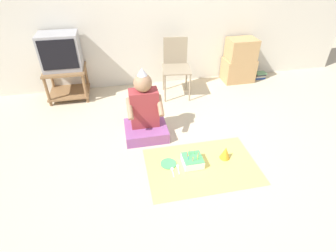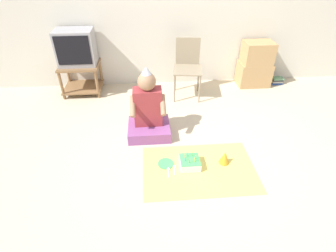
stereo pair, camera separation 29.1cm
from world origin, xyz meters
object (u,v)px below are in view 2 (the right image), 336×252
Objects in this scene: tv at (76,47)px; person_seated at (148,113)px; cardboard_box_stack at (255,65)px; party_hat_blue at (225,157)px; book_pile at (277,81)px; birthday_cake at (190,163)px; folding_chair at (188,64)px; paper_plate at (166,164)px.

tv is 1.68m from person_seated.
tv is at bearing 129.91° from person_seated.
tv is at bearing -179.50° from cardboard_box_stack.
cardboard_box_stack is 2.16m from party_hat_blue.
book_pile is at bearing 29.38° from person_seated.
cardboard_box_stack is 3.40× the size of birthday_cake.
person_seated is at bearing 142.21° from party_hat_blue.
folding_chair reaches higher than paper_plate.
birthday_cake is 0.39m from party_hat_blue.
paper_plate is (-1.64, -1.88, -0.35)m from cardboard_box_stack.
tv reaches higher than person_seated.
tv is 3.11× the size of paper_plate.
birthday_cake is at bearing -133.29° from book_pile.
paper_plate is at bearing -131.05° from cardboard_box_stack.
paper_plate is at bearing -105.57° from folding_chair.
tv reaches higher than party_hat_blue.
birthday_cake is (0.43, -0.66, -0.24)m from person_seated.
party_hat_blue is at bearing -37.79° from person_seated.
folding_chair is 1.18× the size of cardboard_box_stack.
cardboard_box_stack is at bearing 179.46° from book_pile.
party_hat_blue is at bearing -117.32° from cardboard_box_stack.
folding_chair is 1.70m from book_pile.
cardboard_box_stack is 4.93× the size of party_hat_blue.
party_hat_blue is 0.66m from paper_plate.
party_hat_blue reaches higher than book_pile.
party_hat_blue is at bearing 3.74° from birthday_cake.
folding_chair is 1.22m from person_seated.
tv is 0.61× the size of person_seated.
party_hat_blue is (0.39, 0.03, 0.03)m from birthday_cake.
folding_chair is (1.67, -0.22, -0.23)m from tv.
book_pile is 0.95× the size of birthday_cake.
birthday_cake is at bearing -57.07° from person_seated.
cardboard_box_stack is 3.59× the size of book_pile.
folding_chair is 1.77m from paper_plate.
cardboard_box_stack reaches higher than party_hat_blue.
party_hat_blue is (-0.98, -1.90, -0.28)m from cardboard_box_stack.
paper_plate is (0.17, -0.61, -0.29)m from person_seated.
birthday_cake reaches higher than book_pile.
birthday_cake reaches higher than party_hat_blue.
birthday_cake is at bearing -11.54° from paper_plate.
cardboard_box_stack is at bearing 11.49° from folding_chair.
book_pile is (1.62, 0.24, -0.45)m from folding_chair.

